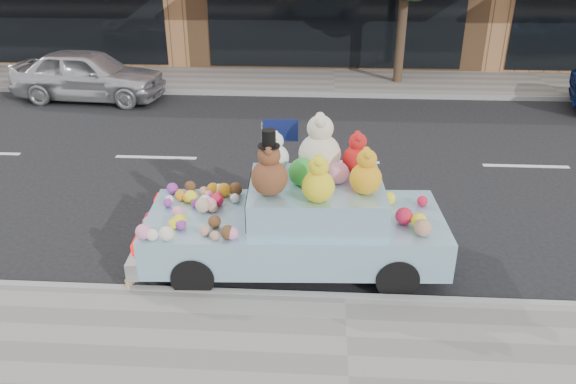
{
  "coord_description": "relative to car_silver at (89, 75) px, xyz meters",
  "views": [
    {
      "loc": [
        -0.38,
        -11.28,
        4.7
      ],
      "look_at": [
        -0.82,
        -4.15,
        1.25
      ],
      "focal_mm": 35.0,
      "sensor_mm": 36.0,
      "label": 1
    }
  ],
  "objects": [
    {
      "name": "ground",
      "position": [
        7.09,
        -4.3,
        -0.73
      ],
      "size": [
        120.0,
        120.0,
        0.0
      ],
      "primitive_type": "plane",
      "color": "black",
      "rests_on": "ground"
    },
    {
      "name": "near_sidewalk",
      "position": [
        7.09,
        -10.8,
        -0.67
      ],
      "size": [
        60.0,
        3.0,
        0.12
      ],
      "primitive_type": "cube",
      "color": "gray",
      "rests_on": "ground"
    },
    {
      "name": "far_sidewalk",
      "position": [
        7.09,
        2.2,
        -0.67
      ],
      "size": [
        60.0,
        3.0,
        0.12
      ],
      "primitive_type": "cube",
      "color": "gray",
      "rests_on": "ground"
    },
    {
      "name": "near_kerb",
      "position": [
        7.09,
        -9.3,
        -0.67
      ],
      "size": [
        60.0,
        0.12,
        0.13
      ],
      "primitive_type": "cube",
      "color": "gray",
      "rests_on": "ground"
    },
    {
      "name": "far_kerb",
      "position": [
        7.09,
        0.7,
        -0.67
      ],
      "size": [
        60.0,
        0.12,
        0.13
      ],
      "primitive_type": "cube",
      "color": "gray",
      "rests_on": "ground"
    },
    {
      "name": "car_silver",
      "position": [
        0.0,
        0.0,
        0.0
      ],
      "size": [
        4.44,
        2.09,
        1.47
      ],
      "primitive_type": "imported",
      "rotation": [
        0.0,
        0.0,
        1.49
      ],
      "color": "silver",
      "rests_on": "ground"
    },
    {
      "name": "art_car",
      "position": [
        6.4,
        -8.37,
        0.07
      ],
      "size": [
        4.56,
        1.97,
        2.27
      ],
      "rotation": [
        0.0,
        0.0,
        0.05
      ],
      "color": "black",
      "rests_on": "ground"
    }
  ]
}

